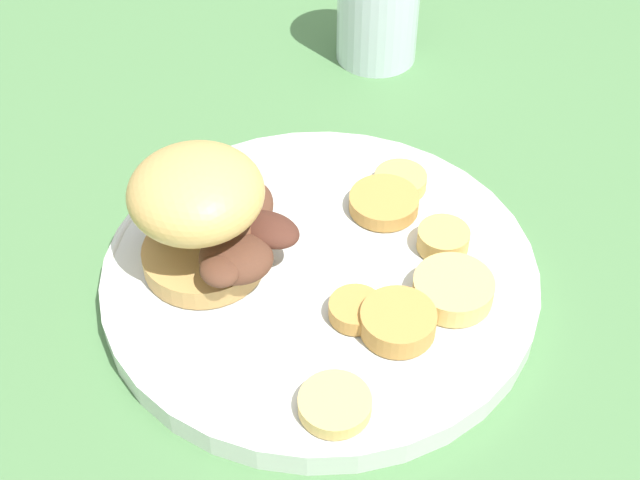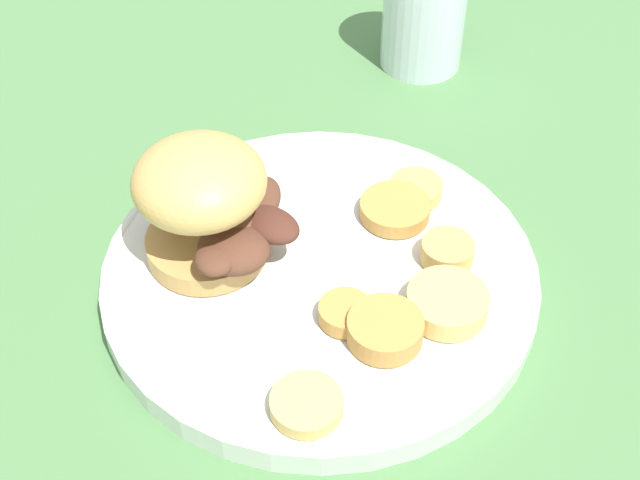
# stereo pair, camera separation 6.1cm
# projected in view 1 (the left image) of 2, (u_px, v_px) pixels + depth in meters

# --- Properties ---
(ground_plane) EXTENTS (4.00, 4.00, 0.00)m
(ground_plane) POSITION_uv_depth(u_px,v_px,m) (320.00, 285.00, 0.64)
(ground_plane) COLOR #4C7A47
(dinner_plate) EXTENTS (0.31, 0.31, 0.02)m
(dinner_plate) POSITION_uv_depth(u_px,v_px,m) (320.00, 274.00, 0.64)
(dinner_plate) COLOR silver
(dinner_plate) RESTS_ON ground_plane
(sandwich) EXTENTS (0.12, 0.12, 0.09)m
(sandwich) POSITION_uv_depth(u_px,v_px,m) (205.00, 214.00, 0.60)
(sandwich) COLOR tan
(sandwich) RESTS_ON dinner_plate
(potato_round_0) EXTENTS (0.05, 0.05, 0.01)m
(potato_round_0) POSITION_uv_depth(u_px,v_px,m) (335.00, 404.00, 0.54)
(potato_round_0) COLOR #DBB766
(potato_round_0) RESTS_ON dinner_plate
(potato_round_1) EXTENTS (0.04, 0.04, 0.01)m
(potato_round_1) POSITION_uv_depth(u_px,v_px,m) (356.00, 310.00, 0.59)
(potato_round_1) COLOR #BC8942
(potato_round_1) RESTS_ON dinner_plate
(potato_round_2) EXTENTS (0.06, 0.06, 0.02)m
(potato_round_2) POSITION_uv_depth(u_px,v_px,m) (453.00, 289.00, 0.60)
(potato_round_2) COLOR #DBB766
(potato_round_2) RESTS_ON dinner_plate
(potato_round_3) EXTENTS (0.05, 0.05, 0.02)m
(potato_round_3) POSITION_uv_depth(u_px,v_px,m) (398.00, 322.00, 0.58)
(potato_round_3) COLOR #BC8942
(potato_round_3) RESTS_ON dinner_plate
(potato_round_4) EXTENTS (0.04, 0.04, 0.02)m
(potato_round_4) POSITION_uv_depth(u_px,v_px,m) (443.00, 239.00, 0.64)
(potato_round_4) COLOR tan
(potato_round_4) RESTS_ON dinner_plate
(potato_round_5) EXTENTS (0.04, 0.04, 0.01)m
(potato_round_5) POSITION_uv_depth(u_px,v_px,m) (400.00, 181.00, 0.68)
(potato_round_5) COLOR tan
(potato_round_5) RESTS_ON dinner_plate
(potato_round_6) EXTENTS (0.05, 0.05, 0.01)m
(potato_round_6) POSITION_uv_depth(u_px,v_px,m) (384.00, 203.00, 0.67)
(potato_round_6) COLOR #BC8942
(potato_round_6) RESTS_ON dinner_plate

